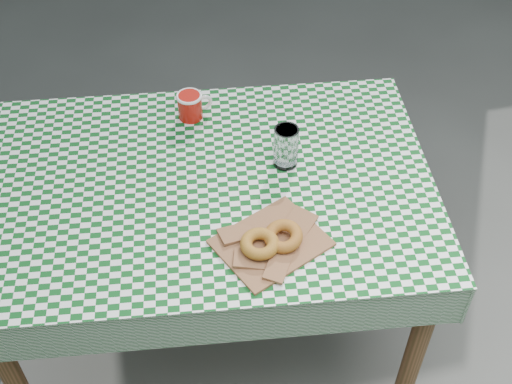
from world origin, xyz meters
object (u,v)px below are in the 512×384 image
at_px(drinking_glass, 286,147).
at_px(paper_bag, 271,242).
at_px(table, 213,264).
at_px(coffee_mug, 190,106).

bearing_deg(drinking_glass, paper_bag, -111.57).
bearing_deg(table, drinking_glass, 14.66).
bearing_deg(paper_bag, coffee_mug, 102.32).
relative_size(paper_bag, coffee_mug, 1.76).
distance_m(table, coffee_mug, 0.52).
bearing_deg(coffee_mug, table, -100.40).
distance_m(table, drinking_glass, 0.51).
xyz_separation_m(paper_bag, drinking_glass, (0.12, 0.29, 0.06)).
bearing_deg(drinking_glass, table, -172.64).
distance_m(table, paper_bag, 0.48).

